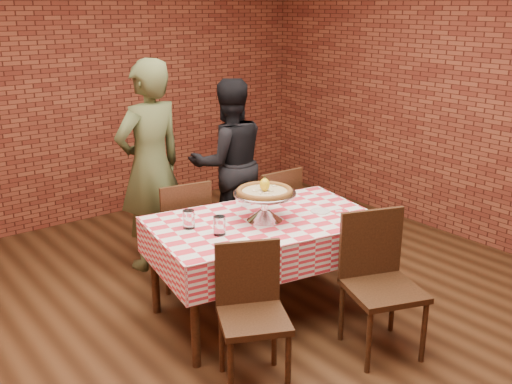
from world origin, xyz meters
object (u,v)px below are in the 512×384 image
pizza (265,192)px  water_glass_right (189,219)px  pizza_stand (265,206)px  chair_far_right (268,216)px  chair_near_right (384,288)px  condiment_caddy (243,198)px  diner_olive (150,166)px  diner_black (229,163)px  chair_far_left (179,231)px  table (263,268)px  water_glass_left (219,226)px  chair_near_left (254,321)px

pizza → water_glass_right: bearing=159.3°
pizza_stand → chair_far_right: 1.00m
chair_near_right → condiment_caddy: bearing=122.0°
condiment_caddy → pizza_stand: bearing=-108.4°
pizza → water_glass_right: pizza is taller
condiment_caddy → diner_olive: (-0.28, 0.95, 0.09)m
diner_olive → chair_far_right: bearing=134.9°
condiment_caddy → diner_black: size_ratio=0.08×
pizza_stand → chair_near_right: pizza_stand is taller
water_glass_right → chair_far_right: chair_far_right is taller
condiment_caddy → diner_olive: bearing=98.9°
chair_far_left → chair_far_right: size_ratio=1.00×
chair_near_right → chair_far_left: 1.80m
chair_near_right → table: bearing=130.1°
water_glass_left → chair_near_left: size_ratio=0.15×
condiment_caddy → chair_far_left: 0.70m
condiment_caddy → chair_far_right: 0.74m
table → diner_black: diner_black is taller
chair_near_right → diner_black: size_ratio=0.59×
water_glass_left → diner_olive: bearing=81.5°
pizza → chair_far_right: pizza is taller
pizza_stand → diner_olive: size_ratio=0.25×
diner_olive → table: bearing=90.8°
pizza_stand → diner_olive: bearing=99.4°
water_glass_left → chair_near_left: 0.73m
diner_olive → condiment_caddy: bearing=97.7°
table → chair_near_left: 0.88m
pizza_stand → chair_far_right: (0.60, 0.70, -0.41)m
pizza_stand → chair_far_left: bearing=103.8°
chair_far_right → water_glass_right: bearing=26.2°
chair_near_right → water_glass_left: bearing=151.7°
diner_olive → chair_near_left: bearing=70.3°
chair_far_left → diner_black: diner_black is taller
chair_far_right → diner_olive: 1.11m
chair_near_right → chair_far_left: (-0.52, 1.73, -0.02)m
table → chair_near_right: (0.31, -0.88, 0.09)m
pizza → chair_near_left: (-0.59, -0.63, -0.53)m
condiment_caddy → diner_olive: 1.00m
chair_near_left → diner_olive: diner_olive is taller
water_glass_right → chair_far_right: 1.28m
pizza_stand → chair_near_left: pizza_stand is taller
table → diner_black: 1.51m
pizza → water_glass_right: 0.57m
water_glass_right → condiment_caddy: size_ratio=1.03×
pizza → water_glass_left: (-0.41, -0.03, -0.15)m
diner_olive → water_glass_left: bearing=72.7°
pizza → diner_olive: 1.31m
water_glass_right → diner_olive: 1.14m
water_glass_right → chair_far_left: chair_far_left is taller
pizza → diner_olive: bearing=99.4°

